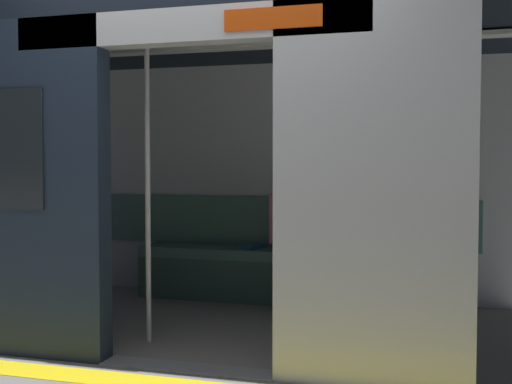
# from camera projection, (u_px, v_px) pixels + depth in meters

# --- Properties ---
(ground_plane) EXTENTS (60.00, 60.00, 0.00)m
(ground_plane) POSITION_uv_depth(u_px,v_px,m) (188.00, 369.00, 4.03)
(ground_plane) COLOR gray
(train_car) EXTENTS (6.40, 2.48, 2.27)m
(train_car) POSITION_uv_depth(u_px,v_px,m) (232.00, 130.00, 5.02)
(train_car) COLOR #ADAFB5
(train_car) RESTS_ON ground_plane
(bench_seat) EXTENTS (2.47, 0.44, 0.47)m
(bench_seat) POSITION_uv_depth(u_px,v_px,m) (273.00, 262.00, 5.89)
(bench_seat) COLOR #4C7566
(bench_seat) RESTS_ON ground_plane
(person_seated) EXTENTS (0.55, 0.70, 1.20)m
(person_seated) POSITION_uv_depth(u_px,v_px,m) (300.00, 226.00, 5.76)
(person_seated) COLOR pink
(person_seated) RESTS_ON ground_plane
(handbag) EXTENTS (0.26, 0.15, 0.17)m
(handbag) POSITION_uv_depth(u_px,v_px,m) (347.00, 242.00, 5.74)
(handbag) COLOR brown
(handbag) RESTS_ON bench_seat
(book) EXTENTS (0.24, 0.27, 0.03)m
(book) POSITION_uv_depth(u_px,v_px,m) (253.00, 246.00, 5.99)
(book) COLOR #26598C
(book) RESTS_ON bench_seat
(grab_pole_door) EXTENTS (0.04, 0.04, 2.13)m
(grab_pole_door) POSITION_uv_depth(u_px,v_px,m) (148.00, 189.00, 4.57)
(grab_pole_door) COLOR silver
(grab_pole_door) RESTS_ON ground_plane
(grab_pole_far) EXTENTS (0.04, 0.04, 2.13)m
(grab_pole_far) POSITION_uv_depth(u_px,v_px,m) (290.00, 190.00, 4.39)
(grab_pole_far) COLOR silver
(grab_pole_far) RESTS_ON ground_plane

